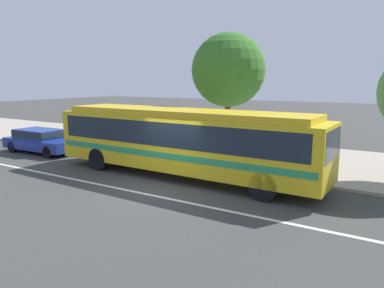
% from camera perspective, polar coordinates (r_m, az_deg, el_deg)
% --- Properties ---
extents(ground_plane, '(120.00, 120.00, 0.00)m').
position_cam_1_polar(ground_plane, '(13.32, -4.55, -7.14)').
color(ground_plane, '#3C3D3B').
extents(sidewalk_slab, '(60.00, 8.00, 0.12)m').
position_cam_1_polar(sidewalk_slab, '(19.37, 7.98, -1.60)').
color(sidewalk_slab, '#A59688').
rests_on(sidewalk_slab, ground_plane).
extents(lane_stripe_center, '(56.00, 0.16, 0.01)m').
position_cam_1_polar(lane_stripe_center, '(12.71, -6.68, -8.01)').
color(lane_stripe_center, silver).
rests_on(lane_stripe_center, ground_plane).
extents(transit_bus, '(11.75, 2.69, 2.78)m').
position_cam_1_polar(transit_bus, '(14.60, -1.58, 0.93)').
color(transit_bus, gold).
rests_on(transit_bus, ground_plane).
extents(sedan_behind_bus, '(4.53, 1.85, 1.29)m').
position_cam_1_polar(sedan_behind_bus, '(21.48, -22.84, 0.64)').
color(sedan_behind_bus, navy).
rests_on(sedan_behind_bus, ground_plane).
extents(pedestrian_waiting_near_sign, '(0.47, 0.47, 1.64)m').
position_cam_1_polar(pedestrian_waiting_near_sign, '(18.34, -4.14, 1.05)').
color(pedestrian_waiting_near_sign, '#775C54').
rests_on(pedestrian_waiting_near_sign, sidewalk_slab).
extents(bus_stop_sign, '(0.08, 0.44, 2.38)m').
position_cam_1_polar(bus_stop_sign, '(14.52, 17.25, 0.56)').
color(bus_stop_sign, gray).
rests_on(bus_stop_sign, sidewalk_slab).
extents(street_tree_near_stop, '(3.70, 3.70, 6.18)m').
position_cam_1_polar(street_tree_near_stop, '(18.51, 5.78, 11.53)').
color(street_tree_near_stop, brown).
rests_on(street_tree_near_stop, sidewalk_slab).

